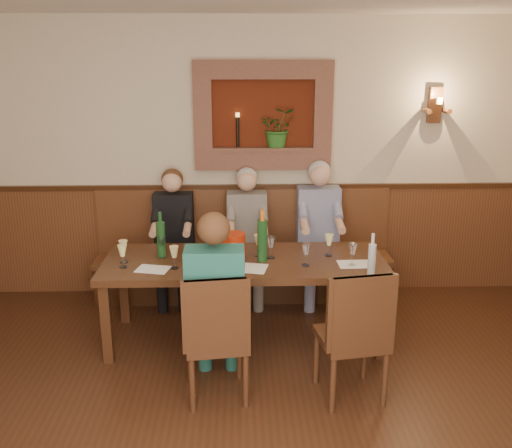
{
  "coord_description": "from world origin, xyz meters",
  "views": [
    {
      "loc": [
        -0.04,
        -2.73,
        2.44
      ],
      "look_at": [
        0.1,
        1.9,
        1.05
      ],
      "focal_mm": 40.0,
      "sensor_mm": 36.0,
      "label": 1
    }
  ],
  "objects_px": {
    "person_bench_mid": "(247,248)",
    "wine_bottle_green_a": "(262,240)",
    "bench": "(244,266)",
    "person_chair_front": "(216,318)",
    "person_bench_left": "(174,249)",
    "person_bench_right": "(318,245)",
    "water_bottle": "(372,258)",
    "spittoon_bucket": "(233,247)",
    "dining_table": "(245,268)",
    "wine_bottle_green_b": "(161,239)",
    "chair_near_right": "(351,360)",
    "chair_near_left": "(217,361)"
  },
  "relations": [
    {
      "from": "dining_table",
      "to": "chair_near_left",
      "type": "distance_m",
      "value": 0.98
    },
    {
      "from": "chair_near_right",
      "to": "dining_table",
      "type": "bearing_deg",
      "value": 120.6
    },
    {
      "from": "person_bench_left",
      "to": "wine_bottle_green_b",
      "type": "relative_size",
      "value": 3.39
    },
    {
      "from": "chair_near_left",
      "to": "person_bench_mid",
      "type": "bearing_deg",
      "value": 74.64
    },
    {
      "from": "bench",
      "to": "wine_bottle_green_b",
      "type": "height_order",
      "value": "wine_bottle_green_b"
    },
    {
      "from": "person_bench_right",
      "to": "person_chair_front",
      "type": "xyz_separation_m",
      "value": [
        -0.97,
        -1.62,
        -0.01
      ]
    },
    {
      "from": "person_bench_left",
      "to": "chair_near_right",
      "type": "bearing_deg",
      "value": -50.08
    },
    {
      "from": "person_bench_left",
      "to": "person_bench_right",
      "type": "relative_size",
      "value": 0.95
    },
    {
      "from": "person_chair_front",
      "to": "spittoon_bucket",
      "type": "distance_m",
      "value": 0.83
    },
    {
      "from": "person_bench_left",
      "to": "wine_bottle_green_b",
      "type": "height_order",
      "value": "person_bench_left"
    },
    {
      "from": "bench",
      "to": "chair_near_left",
      "type": "distance_m",
      "value": 1.84
    },
    {
      "from": "person_bench_mid",
      "to": "wine_bottle_green_a",
      "type": "xyz_separation_m",
      "value": [
        0.11,
        -0.88,
        0.38
      ]
    },
    {
      "from": "person_bench_left",
      "to": "person_chair_front",
      "type": "height_order",
      "value": "person_chair_front"
    },
    {
      "from": "person_bench_left",
      "to": "wine_bottle_green_a",
      "type": "relative_size",
      "value": 3.03
    },
    {
      "from": "chair_near_right",
      "to": "spittoon_bucket",
      "type": "height_order",
      "value": "chair_near_right"
    },
    {
      "from": "spittoon_bucket",
      "to": "dining_table",
      "type": "bearing_deg",
      "value": 1.2
    },
    {
      "from": "person_chair_front",
      "to": "spittoon_bucket",
      "type": "bearing_deg",
      "value": 81.12
    },
    {
      "from": "person_bench_mid",
      "to": "wine_bottle_green_a",
      "type": "bearing_deg",
      "value": -82.59
    },
    {
      "from": "bench",
      "to": "person_bench_right",
      "type": "height_order",
      "value": "person_bench_right"
    },
    {
      "from": "bench",
      "to": "water_bottle",
      "type": "bearing_deg",
      "value": -52.75
    },
    {
      "from": "person_chair_front",
      "to": "bench",
      "type": "bearing_deg",
      "value": 82.85
    },
    {
      "from": "dining_table",
      "to": "water_bottle",
      "type": "xyz_separation_m",
      "value": [
        1.0,
        -0.38,
        0.21
      ]
    },
    {
      "from": "wine_bottle_green_a",
      "to": "spittoon_bucket",
      "type": "bearing_deg",
      "value": 170.24
    },
    {
      "from": "dining_table",
      "to": "spittoon_bucket",
      "type": "height_order",
      "value": "spittoon_bucket"
    },
    {
      "from": "chair_near_left",
      "to": "wine_bottle_green_b",
      "type": "relative_size",
      "value": 2.5
    },
    {
      "from": "person_bench_left",
      "to": "dining_table",
      "type": "bearing_deg",
      "value": -50.23
    },
    {
      "from": "bench",
      "to": "chair_near_right",
      "type": "distance_m",
      "value": 2.0
    },
    {
      "from": "bench",
      "to": "wine_bottle_green_a",
      "type": "xyz_separation_m",
      "value": [
        0.15,
        -0.99,
        0.61
      ]
    },
    {
      "from": "dining_table",
      "to": "wine_bottle_green_a",
      "type": "height_order",
      "value": "wine_bottle_green_a"
    },
    {
      "from": "person_chair_front",
      "to": "wine_bottle_green_b",
      "type": "distance_m",
      "value": 1.05
    },
    {
      "from": "chair_near_left",
      "to": "person_bench_left",
      "type": "xyz_separation_m",
      "value": [
        -0.49,
        1.72,
        0.27
      ]
    },
    {
      "from": "person_bench_left",
      "to": "wine_bottle_green_a",
      "type": "height_order",
      "value": "person_bench_left"
    },
    {
      "from": "water_bottle",
      "to": "bench",
      "type": "bearing_deg",
      "value": 127.25
    },
    {
      "from": "person_bench_right",
      "to": "dining_table",
      "type": "bearing_deg",
      "value": -131.97
    },
    {
      "from": "person_bench_left",
      "to": "water_bottle",
      "type": "distance_m",
      "value": 2.12
    },
    {
      "from": "person_chair_front",
      "to": "wine_bottle_green_b",
      "type": "xyz_separation_m",
      "value": [
        -0.5,
        0.87,
        0.33
      ]
    },
    {
      "from": "person_bench_left",
      "to": "person_bench_mid",
      "type": "distance_m",
      "value": 0.73
    },
    {
      "from": "person_bench_mid",
      "to": "person_bench_right",
      "type": "height_order",
      "value": "person_bench_right"
    },
    {
      "from": "water_bottle",
      "to": "dining_table",
      "type": "bearing_deg",
      "value": 159.46
    },
    {
      "from": "person_bench_right",
      "to": "wine_bottle_green_b",
      "type": "relative_size",
      "value": 3.57
    },
    {
      "from": "person_chair_front",
      "to": "spittoon_bucket",
      "type": "height_order",
      "value": "person_chair_front"
    },
    {
      "from": "person_bench_left",
      "to": "water_bottle",
      "type": "height_order",
      "value": "person_bench_left"
    },
    {
      "from": "chair_near_left",
      "to": "spittoon_bucket",
      "type": "height_order",
      "value": "chair_near_left"
    },
    {
      "from": "chair_near_right",
      "to": "wine_bottle_green_b",
      "type": "height_order",
      "value": "wine_bottle_green_b"
    },
    {
      "from": "bench",
      "to": "person_bench_left",
      "type": "bearing_deg",
      "value": -171.58
    },
    {
      "from": "wine_bottle_green_a",
      "to": "wine_bottle_green_b",
      "type": "relative_size",
      "value": 1.12
    },
    {
      "from": "bench",
      "to": "person_chair_front",
      "type": "xyz_separation_m",
      "value": [
        -0.22,
        -1.72,
        0.26
      ]
    },
    {
      "from": "bench",
      "to": "spittoon_bucket",
      "type": "bearing_deg",
      "value": -95.73
    },
    {
      "from": "spittoon_bucket",
      "to": "wine_bottle_green_b",
      "type": "xyz_separation_m",
      "value": [
        -0.62,
        0.09,
        0.05
      ]
    },
    {
      "from": "person_chair_front",
      "to": "chair_near_left",
      "type": "bearing_deg",
      "value": -88.57
    }
  ]
}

